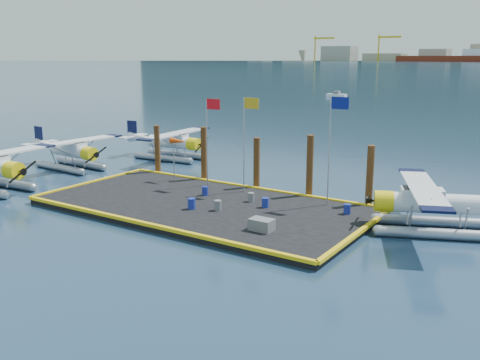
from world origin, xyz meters
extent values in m
plane|color=navy|center=(0.00, 0.00, 0.00)|extent=(4000.00, 4000.00, 0.00)
cube|color=black|center=(0.00, 0.00, 0.20)|extent=(20.00, 10.00, 0.40)
cube|color=#58160C|center=(-180.00, 860.00, 4.00)|extent=(150.00, 22.00, 10.00)
cube|color=silver|center=(-140.00, 860.00, 13.00)|extent=(30.00, 16.00, 12.00)
cylinder|color=yellow|center=(-420.00, 895.00, 22.00)|extent=(2.40, 2.40, 44.00)
cylinder|color=yellow|center=(-300.00, 895.00, 22.00)|extent=(2.40, 2.40, 44.00)
cone|color=black|center=(-350.00, 1500.00, 0.00)|extent=(1400.00, 1400.00, 520.00)
cylinder|color=#9397A1|center=(-15.69, -3.26, 0.31)|extent=(6.40, 1.10, 0.62)
cylinder|color=yellow|center=(-12.74, -4.17, 1.70)|extent=(1.12, 1.27, 1.19)
cube|color=black|center=(-11.87, -4.10, 1.70)|extent=(0.24, 2.29, 1.15)
cube|color=black|center=(-15.12, 0.08, 2.57)|extent=(1.61, 1.04, 0.13)
cylinder|color=#9397A1|center=(-16.52, 4.59, 0.29)|extent=(5.91, 0.92, 0.57)
cylinder|color=#9397A1|center=(-16.64, 2.50, 0.29)|extent=(5.91, 0.92, 0.57)
cylinder|color=silver|center=(-16.39, 3.54, 1.57)|extent=(4.47, 1.31, 1.05)
cube|color=silver|center=(-15.82, 3.50, 1.90)|extent=(2.15, 1.17, 0.86)
cube|color=black|center=(-15.54, 3.48, 2.09)|extent=(1.39, 1.08, 0.52)
cylinder|color=yellow|center=(-13.92, 3.39, 1.57)|extent=(1.01, 1.16, 1.10)
cube|color=black|center=(-13.12, 3.34, 1.57)|extent=(0.18, 2.11, 1.07)
cube|color=silver|center=(-15.82, 3.50, 2.38)|extent=(1.93, 8.62, 0.11)
cube|color=black|center=(-15.58, 7.58, 2.38)|extent=(1.47, 0.94, 0.12)
cube|color=black|center=(-16.06, -0.58, 2.38)|extent=(1.47, 0.94, 0.12)
cube|color=black|center=(-20.75, 3.80, 2.42)|extent=(1.05, 0.18, 1.62)
cube|color=silver|center=(-20.66, 3.79, 1.81)|extent=(1.05, 3.28, 0.10)
cylinder|color=#9397A1|center=(-12.55, 12.42, 0.29)|extent=(6.00, 1.02, 0.58)
cylinder|color=#9397A1|center=(-12.39, 10.31, 0.29)|extent=(6.00, 1.02, 0.58)
cylinder|color=silver|center=(-12.28, 11.38, 1.59)|extent=(4.54, 1.39, 1.06)
cube|color=silver|center=(-11.70, 11.42, 1.93)|extent=(2.19, 1.21, 0.87)
cube|color=black|center=(-11.41, 11.44, 2.12)|extent=(1.42, 1.11, 0.53)
cylinder|color=yellow|center=(-9.78, 11.56, 1.59)|extent=(1.04, 1.19, 1.12)
cube|color=black|center=(-8.97, 11.62, 1.59)|extent=(0.22, 2.14, 1.08)
cube|color=silver|center=(-11.70, 11.42, 2.41)|extent=(2.08, 8.75, 0.12)
cube|color=black|center=(-12.01, 15.55, 2.41)|extent=(1.50, 0.97, 0.13)
cube|color=black|center=(-11.39, 7.29, 2.41)|extent=(1.50, 0.97, 0.13)
cube|color=black|center=(-16.70, 11.05, 2.46)|extent=(1.06, 0.19, 1.64)
cube|color=silver|center=(-16.60, 11.06, 1.83)|extent=(1.11, 3.33, 0.10)
cylinder|color=#9397A1|center=(13.40, 2.26, 0.29)|extent=(5.79, 2.93, 0.59)
cylinder|color=#9397A1|center=(12.55, 4.23, 0.29)|extent=(5.79, 2.93, 0.59)
cylinder|color=silver|center=(12.80, 3.17, 1.61)|extent=(4.59, 2.78, 1.07)
cube|color=silver|center=(12.26, 2.94, 1.95)|extent=(2.40, 1.84, 0.88)
cube|color=black|center=(11.99, 2.82, 2.15)|extent=(1.66, 1.48, 0.54)
cylinder|color=yellow|center=(10.46, 2.16, 1.61)|extent=(1.34, 1.43, 1.13)
cube|color=black|center=(9.70, 1.84, 1.61)|extent=(0.91, 2.02, 1.10)
cube|color=silver|center=(12.26, 2.94, 2.44)|extent=(4.82, 8.65, 0.12)
cube|color=black|center=(13.92, -0.92, 2.44)|extent=(1.69, 1.39, 0.13)
cube|color=black|center=(10.60, 6.79, 2.44)|extent=(1.69, 1.39, 0.13)
cylinder|color=navy|center=(-1.05, 1.59, 0.69)|extent=(0.41, 0.41, 0.58)
cylinder|color=slate|center=(1.66, -0.79, 0.70)|extent=(0.43, 0.43, 0.60)
cylinder|color=navy|center=(3.64, 1.29, 0.69)|extent=(0.41, 0.41, 0.58)
cylinder|color=navy|center=(0.19, -1.38, 0.72)|extent=(0.46, 0.46, 0.64)
cylinder|color=navy|center=(8.23, 2.70, 0.69)|extent=(0.41, 0.41, 0.57)
cylinder|color=slate|center=(2.25, 1.91, 0.68)|extent=(0.40, 0.40, 0.56)
cube|color=slate|center=(5.66, -2.50, 0.71)|extent=(1.22, 0.81, 0.61)
cylinder|color=#9E9CA5|center=(-2.50, 3.80, 3.40)|extent=(0.08, 0.08, 6.00)
cube|color=red|center=(-1.95, 3.80, 6.05)|extent=(1.10, 0.03, 0.70)
cylinder|color=#9E9CA5|center=(0.50, 3.80, 3.50)|extent=(0.08, 0.08, 6.20)
cube|color=gold|center=(1.05, 3.80, 6.25)|extent=(1.10, 0.03, 0.70)
cylinder|color=#9E9CA5|center=(6.50, 3.80, 3.65)|extent=(0.08, 0.08, 6.50)
cube|color=navy|center=(7.05, 3.80, 6.55)|extent=(1.10, 0.03, 0.70)
cylinder|color=#9E9CA5|center=(-5.50, 3.80, 1.90)|extent=(0.07, 0.07, 3.00)
cone|color=#DC470C|center=(-5.00, 3.80, 3.30)|extent=(1.40, 0.44, 0.44)
cylinder|color=#432313|center=(-8.50, 5.40, 2.00)|extent=(0.44, 0.44, 4.00)
cylinder|color=#432313|center=(-4.00, 5.40, 2.10)|extent=(0.44, 0.44, 4.20)
cylinder|color=#432313|center=(0.50, 5.40, 1.90)|extent=(0.44, 0.44, 3.80)
cylinder|color=#432313|center=(4.50, 5.40, 2.15)|extent=(0.44, 0.44, 4.30)
cylinder|color=#432313|center=(8.50, 5.40, 2.00)|extent=(0.44, 0.44, 4.00)
camera|label=1|loc=(19.16, -25.09, 9.20)|focal=40.00mm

